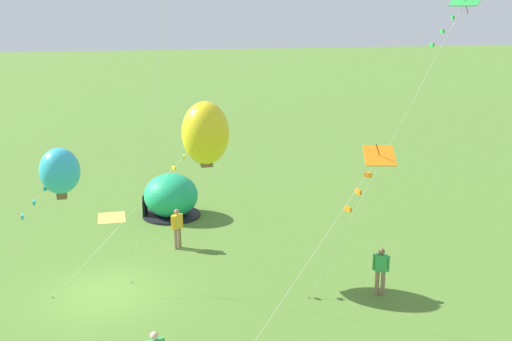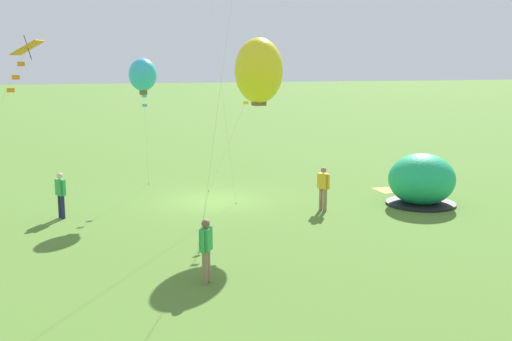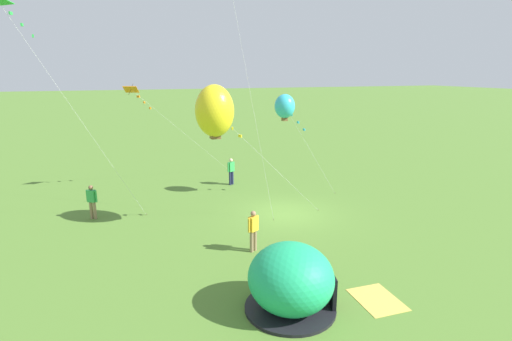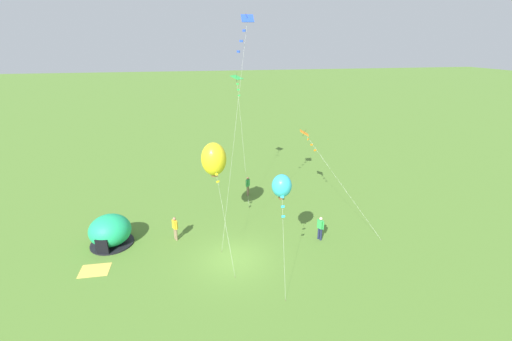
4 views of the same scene
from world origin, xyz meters
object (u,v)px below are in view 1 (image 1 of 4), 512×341
popup_tent (171,196)px  kite_cyan (60,171)px  person_center_field (381,269)px  kite_green (459,12)px  person_far_back (177,226)px  kite_yellow (205,133)px  kite_orange (371,169)px

popup_tent → kite_cyan: bearing=-22.4°
person_center_field → kite_green: kite_green is taller
person_center_field → kite_green: size_ratio=0.17×
popup_tent → person_far_back: 4.24m
person_center_field → person_far_back: (-6.13, -6.23, 0.00)m
kite_yellow → kite_green: 9.45m
person_center_field → kite_green: (-0.42, 2.51, 8.64)m
kite_orange → popup_tent: bearing=-167.4°
popup_tent → kite_cyan: (10.52, -4.34, 4.22)m
person_far_back → kite_green: bearing=56.8°
kite_cyan → person_center_field: bearing=90.9°
person_center_field → kite_cyan: size_ratio=0.29×
popup_tent → kite_orange: kite_orange is taller
person_far_back → kite_yellow: 5.36m
kite_yellow → kite_cyan: (3.40, -4.82, -0.20)m
person_center_field → kite_cyan: kite_cyan is taller
kite_orange → person_far_back: bearing=-161.2°
person_far_back → kite_cyan: (6.29, -4.07, 4.25)m
kite_green → kite_orange: size_ratio=1.45×
person_center_field → kite_yellow: 7.77m
kite_yellow → kite_cyan: 5.91m
kite_cyan → kite_orange: bearing=61.5°
popup_tent → person_far_back: (4.23, -0.28, -0.03)m
kite_orange → kite_green: bearing=132.1°
kite_yellow → kite_green: size_ratio=0.63×
kite_green → kite_yellow: bearing=-109.5°
kite_yellow → popup_tent: bearing=-176.2°
kite_green → kite_cyan: kite_green is taller
kite_green → kite_orange: 7.98m
kite_yellow → kite_orange: bearing=20.3°
popup_tent → kite_orange: size_ratio=0.39×
kite_yellow → kite_orange: kite_yellow is taller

